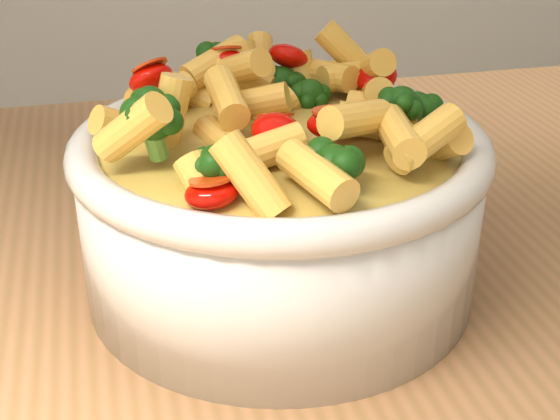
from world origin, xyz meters
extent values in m
cube|color=#A06C44|center=(0.00, 0.00, 0.88)|extent=(1.20, 0.80, 0.04)
cylinder|color=silver|center=(-0.02, -0.01, 0.95)|extent=(0.25, 0.25, 0.10)
ellipsoid|color=silver|center=(-0.02, -0.01, 0.92)|extent=(0.23, 0.23, 0.04)
torus|color=silver|center=(-0.02, -0.01, 1.00)|extent=(0.26, 0.26, 0.02)
ellipsoid|color=#E4CA4D|center=(-0.02, -0.01, 1.00)|extent=(0.22, 0.22, 0.03)
camera|label=1|loc=(-0.12, -0.45, 1.18)|focal=50.00mm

